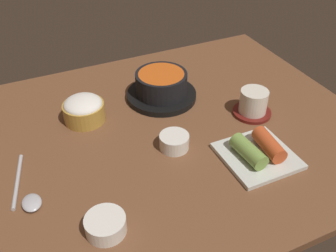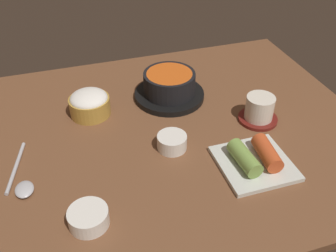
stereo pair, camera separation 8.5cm
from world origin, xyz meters
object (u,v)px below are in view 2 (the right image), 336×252
object	(u,v)px
rice_bowl	(89,103)
kimchi_plate	(255,159)
stone_pot	(169,86)
banchan_cup_center	(172,142)
spoon	(22,182)
side_bowl_near	(88,217)
tea_cup_with_saucer	(259,110)

from	to	relation	value
rice_bowl	kimchi_plate	world-z (taller)	rice_bowl
stone_pot	banchan_cup_center	distance (cm)	20.41
rice_bowl	spoon	distance (cm)	26.05
rice_bowl	spoon	size ratio (longest dim) A/B	0.58
side_bowl_near	spoon	xyz separation A→B (cm)	(-11.34, 13.58, -1.07)
side_bowl_near	kimchi_plate	bearing A→B (deg)	7.53
rice_bowl	kimchi_plate	distance (cm)	41.53
stone_pot	tea_cup_with_saucer	world-z (taller)	stone_pot
rice_bowl	banchan_cup_center	xyz separation A→B (cm)	(15.14, -18.38, -1.36)
kimchi_plate	stone_pot	bearing A→B (deg)	106.70
kimchi_plate	spoon	distance (cm)	47.26
stone_pot	side_bowl_near	distance (cm)	43.40
stone_pot	spoon	world-z (taller)	stone_pot
rice_bowl	tea_cup_with_saucer	distance (cm)	40.94
kimchi_plate	side_bowl_near	world-z (taller)	kimchi_plate
banchan_cup_center	side_bowl_near	bearing A→B (deg)	-143.41
stone_pot	rice_bowl	bearing A→B (deg)	-176.80
tea_cup_with_saucer	side_bowl_near	distance (cm)	47.25
tea_cup_with_saucer	banchan_cup_center	bearing A→B (deg)	-171.28
banchan_cup_center	side_bowl_near	world-z (taller)	banchan_cup_center
tea_cup_with_saucer	spoon	world-z (taller)	tea_cup_with_saucer
tea_cup_with_saucer	spoon	bearing A→B (deg)	-174.70
stone_pot	kimchi_plate	size ratio (longest dim) A/B	1.23
tea_cup_with_saucer	side_bowl_near	xyz separation A→B (cm)	(-43.39, -18.66, -1.41)
kimchi_plate	banchan_cup_center	bearing A→B (deg)	144.42
banchan_cup_center	stone_pot	bearing A→B (deg)	73.86
rice_bowl	spoon	world-z (taller)	rice_bowl
tea_cup_with_saucer	kimchi_plate	world-z (taller)	tea_cup_with_saucer
banchan_cup_center	kimchi_plate	distance (cm)	18.04
banchan_cup_center	kimchi_plate	bearing A→B (deg)	-35.58
stone_pot	banchan_cup_center	xyz separation A→B (cm)	(-5.66, -19.55, -1.56)
stone_pot	side_bowl_near	xyz separation A→B (cm)	(-26.04, -34.68, -1.66)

